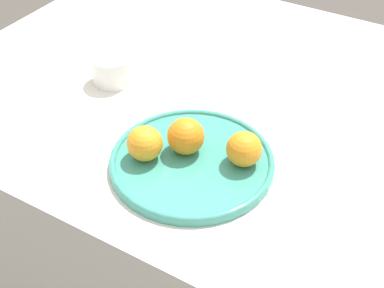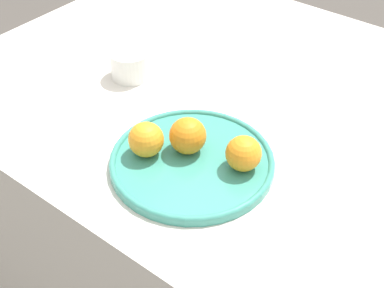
# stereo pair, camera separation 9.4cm
# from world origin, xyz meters

# --- Properties ---
(table) EXTENTS (1.58, 0.94, 0.78)m
(table) POSITION_xyz_m (0.00, 0.00, 0.39)
(table) COLOR silver
(table) RESTS_ON ground_plane
(fruit_platter) EXTENTS (0.30, 0.30, 0.02)m
(fruit_platter) POSITION_xyz_m (-0.11, -0.25, 0.79)
(fruit_platter) COLOR teal
(fruit_platter) RESTS_ON table
(orange_0) EXTENTS (0.06, 0.06, 0.06)m
(orange_0) POSITION_xyz_m (-0.18, -0.28, 0.82)
(orange_0) COLOR orange
(orange_0) RESTS_ON fruit_platter
(orange_1) EXTENTS (0.07, 0.07, 0.07)m
(orange_1) POSITION_xyz_m (-0.13, -0.23, 0.83)
(orange_1) COLOR orange
(orange_1) RESTS_ON fruit_platter
(orange_2) EXTENTS (0.06, 0.06, 0.06)m
(orange_2) POSITION_xyz_m (-0.03, -0.21, 0.82)
(orange_2) COLOR orange
(orange_2) RESTS_ON fruit_platter
(cup_1) EXTENTS (0.09, 0.09, 0.06)m
(cup_1) POSITION_xyz_m (-0.40, -0.10, 0.81)
(cup_1) COLOR white
(cup_1) RESTS_ON table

